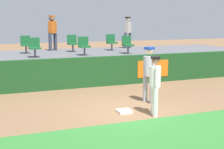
{
  "coord_description": "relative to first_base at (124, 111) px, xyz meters",
  "views": [
    {
      "loc": [
        -3.92,
        -8.56,
        2.75
      ],
      "look_at": [
        -0.24,
        0.92,
        1.0
      ],
      "focal_mm": 51.14,
      "sensor_mm": 36.0,
      "label": 1
    }
  ],
  "objects": [
    {
      "name": "seat_back_center",
      "position": [
        0.26,
        7.16,
        1.59
      ],
      "size": [
        0.47,
        0.44,
        0.84
      ],
      "color": "#4C4C51",
      "rests_on": "bleacher_platform"
    },
    {
      "name": "first_base",
      "position": [
        0.0,
        0.0,
        0.0
      ],
      "size": [
        0.4,
        0.4,
        0.08
      ],
      "primitive_type": "cube",
      "color": "white",
      "rests_on": "ground_plane"
    },
    {
      "name": "field_wall",
      "position": [
        0.26,
        3.92,
        0.58
      ],
      "size": [
        18.0,
        0.26,
        1.25
      ],
      "color": "#19471E",
      "rests_on": "ground_plane"
    },
    {
      "name": "seat_back_left",
      "position": [
        -2.02,
        7.16,
        1.59
      ],
      "size": [
        0.45,
        0.44,
        0.84
      ],
      "color": "#4C4C51",
      "rests_on": "bleacher_platform"
    },
    {
      "name": "spectator_casual",
      "position": [
        -0.54,
        8.12,
        2.17
      ],
      "size": [
        0.48,
        0.45,
        1.81
      ],
      "rotation": [
        0.0,
        0.0,
        3.54
      ],
      "color": "#33384C",
      "rests_on": "bleacher_platform"
    },
    {
      "name": "seat_back_right",
      "position": [
        2.35,
        7.16,
        1.59
      ],
      "size": [
        0.48,
        0.44,
        0.84
      ],
      "color": "#4C4C51",
      "rests_on": "bleacher_platform"
    },
    {
      "name": "player_fielder_home",
      "position": [
        0.72,
        -0.56,
        0.96
      ],
      "size": [
        0.45,
        0.51,
        1.73
      ],
      "rotation": [
        0.0,
        0.0,
        -1.89
      ],
      "color": "white",
      "rests_on": "ground_plane"
    },
    {
      "name": "player_runner_visitor",
      "position": [
        1.24,
        0.8,
        1.04
      ],
      "size": [
        0.44,
        0.51,
        1.87
      ],
      "rotation": [
        0.0,
        0.0,
        -1.29
      ],
      "color": "#9EA3AD",
      "rests_on": "ground_plane"
    },
    {
      "name": "bleacher_platform",
      "position": [
        0.24,
        6.49,
        0.54
      ],
      "size": [
        18.0,
        4.8,
        1.16
      ],
      "primitive_type": "cube",
      "color": "#59595E",
      "rests_on": "ground_plane"
    },
    {
      "name": "seat_front_left",
      "position": [
        -1.85,
        5.36,
        1.59
      ],
      "size": [
        0.48,
        0.44,
        0.84
      ],
      "color": "#4C4C51",
      "rests_on": "bleacher_platform"
    },
    {
      "name": "spectator_hooded",
      "position": [
        -0.52,
        8.36,
        2.1
      ],
      "size": [
        0.45,
        0.42,
        1.7
      ],
      "rotation": [
        0.0,
        0.0,
        3.51
      ],
      "color": "#33384C",
      "rests_on": "bleacher_platform"
    },
    {
      "name": "seat_front_center",
      "position": [
        0.34,
        5.36,
        1.59
      ],
      "size": [
        0.47,
        0.44,
        0.84
      ],
      "color": "#4C4C51",
      "rests_on": "bleacher_platform"
    },
    {
      "name": "spectator_capped",
      "position": [
        3.7,
        8.07,
        2.13
      ],
      "size": [
        0.48,
        0.4,
        1.75
      ],
      "rotation": [
        0.0,
        0.0,
        3.36
      ],
      "color": "#33384C",
      "rests_on": "bleacher_platform"
    },
    {
      "name": "seat_front_right",
      "position": [
        2.48,
        5.36,
        1.59
      ],
      "size": [
        0.46,
        0.44,
        0.84
      ],
      "color": "#4C4C51",
      "rests_on": "bleacher_platform"
    },
    {
      "name": "grass_foreground_strip",
      "position": [
        0.24,
        -2.25,
        -0.04
      ],
      "size": [
        18.0,
        2.8,
        0.01
      ],
      "primitive_type": "cube",
      "color": "#2D722D",
      "rests_on": "ground_plane"
    },
    {
      "name": "ground_plane",
      "position": [
        0.24,
        0.08,
        -0.04
      ],
      "size": [
        60.0,
        60.0,
        0.0
      ],
      "primitive_type": "plane",
      "color": "brown"
    }
  ]
}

